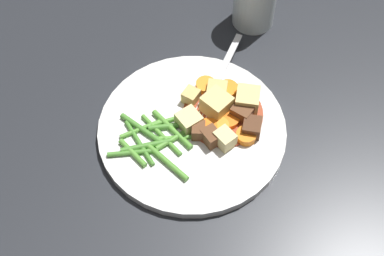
{
  "coord_description": "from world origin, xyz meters",
  "views": [
    {
      "loc": [
        -0.28,
        -0.34,
        0.68
      ],
      "look_at": [
        0.0,
        0.0,
        0.01
      ],
      "focal_mm": 53.41,
      "sensor_mm": 36.0,
      "label": 1
    }
  ],
  "objects": [
    {
      "name": "potato_chunk_2",
      "position": [
        0.09,
        -0.02,
        0.03
      ],
      "size": [
        0.05,
        0.05,
        0.03
      ],
      "primitive_type": "cube",
      "rotation": [
        0.0,
        0.0,
        0.72
      ],
      "color": "#E5CC7A",
      "rests_on": "dinner_plate"
    },
    {
      "name": "dinner_plate",
      "position": [
        0.0,
        0.0,
        0.01
      ],
      "size": [
        0.27,
        0.27,
        0.01
      ],
      "primitive_type": "cylinder",
      "color": "white",
      "rests_on": "ground_plane"
    },
    {
      "name": "carrot_slice_0",
      "position": [
        0.05,
        -0.06,
        0.02
      ],
      "size": [
        0.04,
        0.04,
        0.01
      ],
      "primitive_type": "cylinder",
      "rotation": [
        0.0,
        0.0,
        4.18
      ],
      "color": "orange",
      "rests_on": "dinner_plate"
    },
    {
      "name": "meat_chunk_0",
      "position": [
        0.07,
        -0.03,
        0.02
      ],
      "size": [
        0.03,
        0.03,
        0.02
      ],
      "primitive_type": "cube",
      "rotation": [
        0.0,
        0.0,
        0.28
      ],
      "color": "brown",
      "rests_on": "dinner_plate"
    },
    {
      "name": "meat_chunk_2",
      "position": [
        0.01,
        -0.03,
        0.02
      ],
      "size": [
        0.02,
        0.03,
        0.02
      ],
      "primitive_type": "cube",
      "rotation": [
        0.0,
        0.0,
        6.19
      ],
      "color": "brown",
      "rests_on": "dinner_plate"
    },
    {
      "name": "potato_chunk_0",
      "position": [
        0.0,
        0.01,
        0.02
      ],
      "size": [
        0.03,
        0.03,
        0.02
      ],
      "primitive_type": "cube",
      "rotation": [
        0.0,
        0.0,
        3.07
      ],
      "color": "#EAD68C",
      "rests_on": "dinner_plate"
    },
    {
      "name": "green_bean_4",
      "position": [
        -0.03,
        0.02,
        0.02
      ],
      "size": [
        0.05,
        0.03,
        0.01
      ],
      "primitive_type": "cylinder",
      "rotation": [
        0.0,
        1.57,
        5.72
      ],
      "color": "#4C8E33",
      "rests_on": "dinner_plate"
    },
    {
      "name": "green_bean_5",
      "position": [
        -0.03,
        0.03,
        0.02
      ],
      "size": [
        0.06,
        0.03,
        0.01
      ],
      "primitive_type": "cylinder",
      "rotation": [
        0.0,
        1.57,
        5.93
      ],
      "color": "#599E38",
      "rests_on": "dinner_plate"
    },
    {
      "name": "green_bean_10",
      "position": [
        -0.07,
        0.03,
        0.02
      ],
      "size": [
        0.02,
        0.08,
        0.01
      ],
      "primitive_type": "cylinder",
      "rotation": [
        0.0,
        1.57,
        4.55
      ],
      "color": "#4C8E33",
      "rests_on": "dinner_plate"
    },
    {
      "name": "green_bean_11",
      "position": [
        -0.06,
        -0.02,
        0.02
      ],
      "size": [
        0.02,
        0.07,
        0.01
      ],
      "primitive_type": "cylinder",
      "rotation": [
        0.0,
        1.57,
        4.82
      ],
      "color": "#599E38",
      "rests_on": "dinner_plate"
    },
    {
      "name": "meat_chunk_1",
      "position": [
        -0.0,
        -0.01,
        0.02
      ],
      "size": [
        0.03,
        0.03,
        0.02
      ],
      "primitive_type": "cube",
      "rotation": [
        0.0,
        0.0,
        5.56
      ],
      "color": "brown",
      "rests_on": "dinner_plate"
    },
    {
      "name": "stew_sauce",
      "position": [
        0.05,
        -0.01,
        0.01
      ],
      "size": [
        0.11,
        0.11,
        0.0
      ],
      "primitive_type": "cylinder",
      "color": "#93381E",
      "rests_on": "dinner_plate"
    },
    {
      "name": "green_bean_3",
      "position": [
        -0.02,
        0.01,
        0.02
      ],
      "size": [
        0.01,
        0.08,
        0.01
      ],
      "primitive_type": "cylinder",
      "rotation": [
        0.0,
        1.57,
        4.75
      ],
      "color": "#599E38",
      "rests_on": "dinner_plate"
    },
    {
      "name": "potato_chunk_1",
      "position": [
        0.02,
        -0.05,
        0.02
      ],
      "size": [
        0.02,
        0.03,
        0.02
      ],
      "primitive_type": "cube",
      "rotation": [
        0.0,
        0.0,
        6.28
      ],
      "color": "#EAD68C",
      "rests_on": "dinner_plate"
    },
    {
      "name": "carrot_slice_2",
      "position": [
        0.06,
        0.04,
        0.02
      ],
      "size": [
        0.03,
        0.03,
        0.01
      ],
      "primitive_type": "cylinder",
      "rotation": [
        0.0,
        0.0,
        0.22
      ],
      "color": "orange",
      "rests_on": "dinner_plate"
    },
    {
      "name": "carrot_slice_1",
      "position": [
        0.08,
        0.02,
        0.02
      ],
      "size": [
        0.03,
        0.03,
        0.01
      ],
      "primitive_type": "cylinder",
      "rotation": [
        0.0,
        0.0,
        6.25
      ],
      "color": "orange",
      "rests_on": "dinner_plate"
    },
    {
      "name": "green_bean_8",
      "position": [
        -0.06,
        0.04,
        0.02
      ],
      "size": [
        0.06,
        0.02,
        0.01
      ],
      "primitive_type": "cylinder",
      "rotation": [
        0.0,
        1.57,
        6.05
      ],
      "color": "#599E38",
      "rests_on": "dinner_plate"
    },
    {
      "name": "green_bean_1",
      "position": [
        -0.03,
        -0.0,
        0.02
      ],
      "size": [
        0.07,
        0.01,
        0.01
      ],
      "primitive_type": "cylinder",
      "rotation": [
        0.0,
        1.57,
        6.2
      ],
      "color": "#599E38",
      "rests_on": "dinner_plate"
    },
    {
      "name": "carrot_slice_3",
      "position": [
        0.01,
        -0.02,
        0.02
      ],
      "size": [
        0.03,
        0.03,
        0.01
      ],
      "primitive_type": "cylinder",
      "rotation": [
        0.0,
        0.0,
        6.0
      ],
      "color": "orange",
      "rests_on": "dinner_plate"
    },
    {
      "name": "ground_plane",
      "position": [
        0.0,
        0.0,
        0.0
      ],
      "size": [
        3.0,
        3.0,
        0.0
      ],
      "primitive_type": "plane",
      "color": "#26282D"
    },
    {
      "name": "green_bean_2",
      "position": [
        -0.04,
        0.02,
        0.02
      ],
      "size": [
        0.01,
        0.08,
        0.01
      ],
      "primitive_type": "cylinder",
      "rotation": [
        0.0,
        1.57,
        4.73
      ],
      "color": "#599E38",
      "rests_on": "dinner_plate"
    },
    {
      "name": "fork",
      "position": [
        0.09,
        0.04,
        0.01
      ],
      "size": [
        0.16,
        0.1,
        0.0
      ],
      "color": "silver",
      "rests_on": "dinner_plate"
    },
    {
      "name": "carrot_slice_5",
      "position": [
        0.05,
        -0.02,
        0.02
      ],
      "size": [
        0.04,
        0.04,
        0.01
      ],
      "primitive_type": "cylinder",
      "rotation": [
        0.0,
        0.0,
        0.06
      ],
      "color": "orange",
      "rests_on": "dinner_plate"
    },
    {
      "name": "green_bean_12",
      "position": [
        -0.06,
        0.04,
        0.02
      ],
      "size": [
        0.02,
        0.07,
        0.01
      ],
      "primitive_type": "cylinder",
      "rotation": [
        0.0,
        1.57,
        4.92
      ],
      "color": "#4C8E33",
      "rests_on": "dinner_plate"
    },
    {
      "name": "meat_chunk_4",
      "position": [
        0.05,
        0.01,
        0.02
      ],
      "size": [
        0.03,
        0.03,
        0.02
      ],
      "primitive_type": "cube",
      "rotation": [
        0.0,
        0.0,
        4.9
      ],
      "color": "#4C2B19",
      "rests_on": "dinner_plate"
    },
    {
      "name": "potato_chunk_5",
      "position": [
        0.06,
        0.02,
        0.03
      ],
      "size": [
        0.04,
        0.04,
        0.02
      ],
      "primitive_type": "cube",
      "rotation": [
        0.0,
        0.0,
        2.3
      ],
      "color": "#DBBC6B",
      "rests_on": "dinner_plate"
    },
    {
      "name": "carrot_slice_4",
      "position": [
        0.03,
        -0.03,
        0.02
      ],
      "size": [
        0.03,
        0.03,
        0.01
      ],
      "primitive_type": "cylinder",
      "rotation": [
        0.0,
        0.0,
        1.61
      ],
      "color": "orange",
      "rests_on": "dinner_plate"
    },
    {
      "name": "meat_chunk_3",
      "position": [
        0.06,
        -0.06,
        0.02
      ],
      "size": [
        0.04,
        0.04,
        0.02
      ],
      "primitive_type": "cube",
      "rotation": [
        0.0,
        0.0,
        2.25
      ],
      "color": "#56331E",
      "rests_on": "dinner_plate"
    },
    {
      "name": "green_bean_7",
      "position": [
        -0.09,
        0.02,
        0.02
      ],
      "size": [
        0.06,
        0.04,
        0.01
      ],
      "primitive_type": "cylinder",
      "rotation": [
        0.0,
        1.57,
        5.7
      ],
      "color": "#4C8E33",
      "rests_on": "dinner_plate"
    },
    {
      "name": "green_bean_6",
      "position": [
        -0.03,
        0.0,
        0.02
      ],
      "size": [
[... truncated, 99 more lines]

